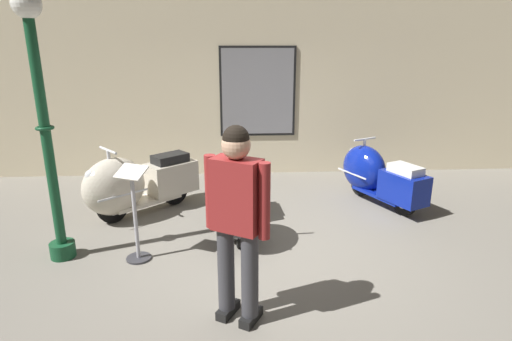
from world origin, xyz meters
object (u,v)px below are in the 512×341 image
(scooter_0, at_px, (133,184))
(visitor_0, at_px, (237,214))
(scooter_1, at_px, (237,202))
(scooter_2, at_px, (375,175))
(lamppost, at_px, (44,120))
(info_stanchion, at_px, (136,222))

(scooter_0, relative_size, visitor_0, 0.90)
(scooter_0, relative_size, scooter_1, 0.97)
(scooter_2, height_order, lamppost, lamppost)
(visitor_0, bearing_deg, scooter_2, -7.55)
(scooter_2, distance_m, visitor_0, 3.57)
(scooter_2, bearing_deg, scooter_0, 70.69)
(lamppost, xyz_separation_m, visitor_0, (2.00, -1.26, -0.57))
(scooter_0, height_order, visitor_0, visitor_0)
(scooter_1, relative_size, scooter_2, 1.04)
(scooter_0, height_order, scooter_2, scooter_0)
(scooter_0, bearing_deg, info_stanchion, 63.36)
(lamppost, xyz_separation_m, info_stanchion, (0.88, -0.11, -1.14))
(scooter_1, xyz_separation_m, lamppost, (-2.02, -0.47, 1.14))
(scooter_1, relative_size, visitor_0, 0.94)
(scooter_0, distance_m, visitor_0, 2.87)
(scooter_0, bearing_deg, scooter_2, 145.76)
(scooter_1, bearing_deg, info_stanchion, -67.47)
(scooter_2, relative_size, info_stanchion, 1.44)
(scooter_2, xyz_separation_m, lamppost, (-4.14, -1.54, 1.16))
(scooter_0, xyz_separation_m, visitor_0, (1.43, -2.43, 0.55))
(scooter_1, relative_size, info_stanchion, 1.50)
(lamppost, bearing_deg, visitor_0, -32.28)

